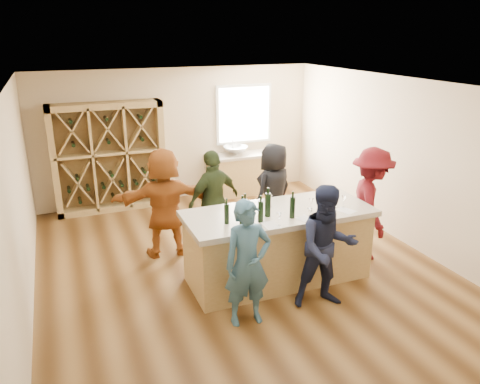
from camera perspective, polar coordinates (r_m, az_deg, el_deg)
name	(u,v)px	position (r m, az deg, el deg)	size (l,w,h in m)	color
floor	(239,268)	(7.51, -0.14, -9.25)	(6.00, 7.00, 0.10)	brown
ceiling	(239,81)	(6.64, -0.16, 13.35)	(6.00, 7.00, 0.10)	white
wall_back	(178,134)	(10.21, -7.58, 7.00)	(6.00, 0.10, 2.80)	beige
wall_front	(399,304)	(4.14, 18.80, -12.81)	(6.00, 0.10, 2.80)	beige
wall_left	(13,209)	(6.52, -25.92, -1.83)	(0.10, 7.00, 2.80)	beige
wall_right	(404,161)	(8.50, 19.36, 3.61)	(0.10, 7.00, 2.80)	beige
window_frame	(244,114)	(10.54, 0.46, 9.47)	(1.30, 0.06, 1.30)	white
window_pane	(244,114)	(10.50, 0.54, 9.44)	(1.18, 0.01, 1.18)	white
wine_rack	(109,158)	(9.76, -15.65, 4.07)	(2.20, 0.45, 2.20)	tan
back_counter_base	(244,175)	(10.56, 0.50, 2.13)	(1.60, 0.58, 0.86)	tan
back_counter_top	(244,155)	(10.43, 0.50, 4.54)	(1.70, 0.62, 0.06)	#B4A793
sink	(236,150)	(10.33, -0.52, 5.10)	(0.54, 0.54, 0.19)	silver
faucet	(233,146)	(10.48, -0.88, 5.62)	(0.02, 0.02, 0.30)	silver
tasting_counter_base	(278,248)	(6.93, 4.65, -6.77)	(2.60, 1.00, 1.00)	tan
tasting_counter_top	(279,213)	(6.71, 4.77, -2.62)	(2.72, 1.12, 0.08)	#B4A793
wine_bottle_a	(227,214)	(6.20, -1.64, -2.69)	(0.07, 0.07, 0.27)	black
wine_bottle_b	(242,213)	(6.17, 0.29, -2.54)	(0.08, 0.08, 0.32)	black
wine_bottle_c	(245,209)	(6.33, 0.63, -2.13)	(0.07, 0.07, 0.29)	black
wine_bottle_d	(261,212)	(6.25, 2.54, -2.40)	(0.07, 0.07, 0.29)	black
wine_bottle_e	(268,205)	(6.44, 3.41, -1.57)	(0.08, 0.08, 0.33)	black
wine_glass_a	(279,219)	(6.16, 4.75, -3.35)	(0.07, 0.07, 0.18)	white
wine_glass_b	(309,215)	(6.35, 8.46, -2.76)	(0.07, 0.07, 0.19)	white
wine_glass_c	(335,208)	(6.66, 11.54, -1.97)	(0.06, 0.06, 0.17)	white
wine_glass_d	(311,205)	(6.71, 8.65, -1.55)	(0.07, 0.07, 0.19)	white
wine_glass_e	(344,202)	(6.94, 12.51, -1.17)	(0.07, 0.07, 0.17)	white
tasting_menu_a	(271,225)	(6.20, 3.82, -4.07)	(0.20, 0.27, 0.00)	white
tasting_menu_b	(307,219)	(6.45, 8.17, -3.29)	(0.20, 0.27, 0.00)	white
tasting_menu_c	(346,210)	(6.85, 12.76, -2.20)	(0.19, 0.27, 0.00)	white
person_near_left	(248,264)	(5.79, 0.93, -8.72)	(0.59, 0.43, 1.63)	#335972
person_near_right	(327,248)	(6.23, 10.58, -6.68)	(0.82, 0.45, 1.69)	#191E38
person_server	(370,204)	(7.71, 15.62, -1.39)	(1.17, 0.55, 1.82)	#590F14
person_far_mid	(214,200)	(7.75, -3.21, -1.02)	(1.00, 0.51, 1.70)	#263319
person_far_right	(274,191)	(8.23, 4.12, 0.14)	(0.83, 0.54, 1.69)	black
person_far_left	(165,202)	(7.60, -9.15, -1.26)	(1.68, 0.60, 1.81)	#994C19
wine_bottle_f	(292,208)	(6.42, 6.41, -1.90)	(0.07, 0.07, 0.30)	black
wine_glass_f	(270,201)	(6.81, 3.68, -1.08)	(0.07, 0.07, 0.18)	white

